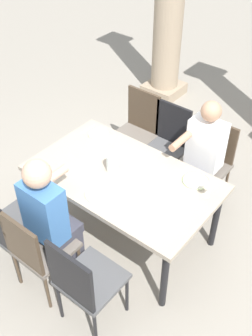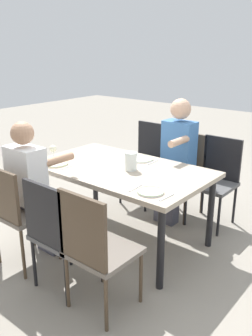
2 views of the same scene
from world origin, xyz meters
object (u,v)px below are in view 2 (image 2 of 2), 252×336
dining_table (121,174)px  chair_mid_south (184,169)px  water_pitcher (131,162)px  chair_east_north (17,209)px  chair_mid_north (58,230)px  plate_1 (141,159)px  diner_man_white (176,157)px  chair_east_south (147,158)px  plate_2 (56,164)px  plate_0 (150,192)px  wine_glass_2 (53,149)px  chair_west_south (216,176)px  chair_west_north (95,246)px  diner_woman_green (34,188)px

dining_table → chair_mid_south: 0.95m
water_pitcher → chair_east_north: bearing=62.0°
chair_mid_north → chair_east_north: chair_mid_north is taller
plate_1 → water_pitcher: water_pitcher is taller
diner_man_white → dining_table: bearing=77.5°
chair_east_south → plate_2: (0.17, 1.25, 0.20)m
chair_east_south → plate_0: size_ratio=4.54×
wine_glass_2 → water_pitcher: (-0.82, -0.23, -0.03)m
chair_west_south → chair_east_south: 0.91m
chair_west_north → chair_west_south: chair_west_north is taller
plate_0 → wine_glass_2: wine_glass_2 is taller
chair_east_north → plate_2: bearing=-73.5°
dining_table → chair_east_south: size_ratio=1.73×
chair_west_south → plate_0: chair_west_south is taller
chair_east_south → plate_0: (-0.95, 1.25, 0.20)m
chair_west_north → water_pitcher: 1.06m
dining_table → water_pitcher: size_ratio=9.92×
plate_2 → chair_east_north: bearing=106.5°
chair_mid_north → chair_east_south: 1.91m
chair_west_south → chair_east_south: bearing=-0.1°
diner_woman_green → water_pitcher: diner_woman_green is taller
chair_mid_north → plate_0: bearing=-125.8°
chair_east_north → plate_1: 1.30m
plate_0 → chair_east_south: bearing=-52.8°
chair_east_south → plate_0: bearing=127.2°
chair_mid_south → chair_east_north: size_ratio=0.99×
dining_table → chair_west_south: (-0.55, -0.92, -0.15)m
chair_west_south → chair_mid_south: size_ratio=1.01×
dining_table → diner_man_white: 0.74m
dining_table → chair_east_south: bearing=-68.4°
diner_woman_green → water_pitcher: (-0.48, -0.73, 0.15)m
chair_east_north → chair_east_south: chair_east_south is taller
chair_west_south → wine_glass_2: 1.73m
plate_2 → chair_west_south: bearing=-130.9°
plate_1 → wine_glass_2: bearing=38.1°
dining_table → plate_0: size_ratio=7.85×
chair_east_north → wine_glass_2: bearing=-64.2°
chair_mid_north → plate_1: bearing=-82.7°
dining_table → chair_west_south: bearing=-120.7°
chair_east_north → diner_woman_green: 0.23m
chair_west_north → chair_west_south: size_ratio=1.02×
dining_table → chair_east_north: size_ratio=1.81×
chair_west_south → chair_east_north: size_ratio=1.01×
dining_table → chair_mid_north: (-0.16, 0.92, -0.16)m
chair_east_south → wine_glass_2: bearing=74.0°
chair_mid_south → diner_man_white: 0.28m
chair_west_south → chair_mid_north: (0.39, 1.84, -0.01)m
plate_1 → chair_west_south: bearing=-132.1°
diner_woman_green → wine_glass_2: 0.63m
chair_mid_north → plate_2: chair_mid_north is taller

